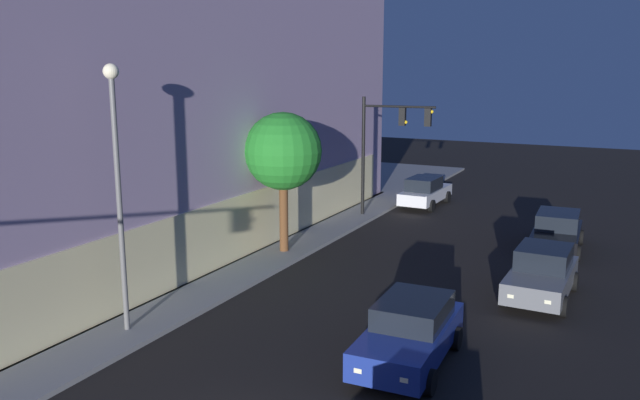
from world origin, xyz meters
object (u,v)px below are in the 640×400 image
(street_lamp_sidewalk, at_px, (117,167))
(car_grey, at_px, (542,273))
(modern_building, at_px, (29,20))
(car_blue, at_px, (410,332))
(sidewalk_tree, at_px, (283,152))
(car_black, at_px, (557,231))
(car_white, at_px, (425,191))
(traffic_light_far_corner, at_px, (390,134))

(street_lamp_sidewalk, height_order, car_grey, street_lamp_sidewalk)
(modern_building, xyz_separation_m, car_blue, (-6.69, -21.74, -9.17))
(street_lamp_sidewalk, bearing_deg, car_blue, -76.38)
(street_lamp_sidewalk, bearing_deg, car_grey, -50.24)
(street_lamp_sidewalk, relative_size, sidewalk_tree, 1.32)
(car_black, relative_size, car_white, 0.99)
(street_lamp_sidewalk, height_order, car_black, street_lamp_sidewalk)
(modern_building, xyz_separation_m, car_white, (12.88, -15.95, -9.19))
(modern_building, distance_m, car_blue, 24.53)
(sidewalk_tree, bearing_deg, traffic_light_far_corner, -11.39)
(traffic_light_far_corner, bearing_deg, car_black, -103.41)
(car_grey, bearing_deg, car_blue, 160.49)
(car_blue, relative_size, car_grey, 1.04)
(sidewalk_tree, xyz_separation_m, car_white, (12.11, -2.38, -3.54))
(traffic_light_far_corner, distance_m, car_grey, 13.04)
(sidewalk_tree, distance_m, car_white, 12.84)
(modern_building, relative_size, traffic_light_far_corner, 4.86)
(street_lamp_sidewalk, distance_m, car_white, 22.09)
(street_lamp_sidewalk, distance_m, car_grey, 14.41)
(modern_building, distance_m, car_black, 26.48)
(traffic_light_far_corner, xyz_separation_m, car_white, (3.98, -0.75, -3.64))
(traffic_light_far_corner, bearing_deg, sidewalk_tree, 168.61)
(street_lamp_sidewalk, bearing_deg, car_black, -33.58)
(sidewalk_tree, relative_size, car_grey, 1.31)
(car_grey, bearing_deg, car_white, 32.83)
(street_lamp_sidewalk, bearing_deg, sidewalk_tree, 0.01)
(street_lamp_sidewalk, bearing_deg, modern_building, 57.40)
(street_lamp_sidewalk, xyz_separation_m, car_black, (15.50, -10.29, -4.23))
(car_black, bearing_deg, car_blue, 171.10)
(traffic_light_far_corner, distance_m, street_lamp_sidewalk, 17.65)
(traffic_light_far_corner, xyz_separation_m, car_black, (-2.06, -8.66, -3.68))
(modern_building, distance_m, traffic_light_far_corner, 18.47)
(modern_building, bearing_deg, car_blue, -107.11)
(sidewalk_tree, height_order, car_black, sidewalk_tree)
(sidewalk_tree, relative_size, car_black, 1.27)
(sidewalk_tree, distance_m, car_grey, 11.19)
(street_lamp_sidewalk, height_order, car_blue, street_lamp_sidewalk)
(traffic_light_far_corner, relative_size, car_grey, 1.38)
(traffic_light_far_corner, bearing_deg, modern_building, 120.33)
(sidewalk_tree, relative_size, car_white, 1.26)
(car_black, xyz_separation_m, car_white, (6.05, 7.91, 0.03))
(modern_building, xyz_separation_m, car_black, (6.83, -23.86, -9.23))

